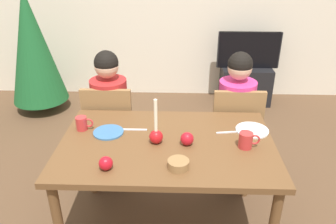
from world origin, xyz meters
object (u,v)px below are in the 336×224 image
object	(u,v)px
dining_table	(167,153)
tv_stand	(245,85)
chair_left	(111,127)
bowl_walnuts	(178,164)
person_right_child	(234,121)
candle_centerpiece	(156,134)
mug_left	(82,123)
chair_right	(234,129)
christmas_tree	(32,46)
apple_by_left_plate	(187,139)
plate_left	(108,132)
person_left_child	(111,119)
apple_near_candle	(106,163)
mug_right	(246,140)
tv	(249,50)
plate_right	(252,130)

from	to	relation	value
dining_table	tv_stand	size ratio (longest dim) A/B	2.19
dining_table	chair_left	xyz separation A→B (m)	(-0.50, 0.61, -0.15)
tv_stand	bowl_walnuts	bearing A→B (deg)	-108.75
person_right_child	candle_centerpiece	bearing A→B (deg)	-133.47
person_right_child	mug_left	xyz separation A→B (m)	(-1.14, -0.49, 0.23)
chair_right	candle_centerpiece	bearing A→B (deg)	-134.94
person_right_child	christmas_tree	world-z (taller)	christmas_tree
apple_by_left_plate	christmas_tree	bearing A→B (deg)	132.07
plate_left	apple_by_left_plate	bearing A→B (deg)	-13.69
chair_right	apple_by_left_plate	xyz separation A→B (m)	(-0.42, -0.63, 0.28)
tv_stand	christmas_tree	distance (m)	2.71
person_left_child	bowl_walnuts	bearing A→B (deg)	-57.85
tv_stand	apple_by_left_plate	size ratio (longest dim) A/B	7.38
dining_table	person_right_child	size ratio (longest dim) A/B	1.19
apple_near_candle	dining_table	bearing A→B (deg)	42.18
dining_table	mug_right	bearing A→B (deg)	-5.00
chair_left	bowl_walnuts	bearing A→B (deg)	-56.92
tv_stand	chair_right	bearing A→B (deg)	-103.46
mug_left	mug_right	bearing A→B (deg)	-9.96
chair_left	tv_stand	distance (m)	2.25
person_left_child	chair_right	bearing A→B (deg)	-1.77
plate_left	christmas_tree	bearing A→B (deg)	124.18
tv	mug_left	xyz separation A→B (m)	(-1.55, -2.15, 0.09)
tv	bowl_walnuts	world-z (taller)	tv
christmas_tree	plate_right	xyz separation A→B (m)	(2.26, -1.81, -0.07)
chair_right	tv	bearing A→B (deg)	76.54
tv	mug_left	world-z (taller)	tv
plate_left	apple_by_left_plate	world-z (taller)	apple_by_left_plate
person_left_child	apple_near_candle	size ratio (longest dim) A/B	14.35
tv_stand	mug_right	xyz separation A→B (m)	(-0.45, -2.34, 0.56)
dining_table	plate_right	xyz separation A→B (m)	(0.58, 0.17, 0.09)
chair_right	person_left_child	size ratio (longest dim) A/B	0.77
plate_right	tv	bearing A→B (deg)	80.22
dining_table	tv_stand	xyz separation A→B (m)	(0.95, 2.30, -0.43)
chair_left	apple_by_left_plate	world-z (taller)	chair_left
mug_left	mug_right	distance (m)	1.11
tv	mug_left	distance (m)	2.65
mug_left	chair_left	bearing A→B (deg)	78.68
person_right_child	mug_left	bearing A→B (deg)	-156.67
person_left_child	candle_centerpiece	distance (m)	0.82
plate_right	tv_stand	bearing A→B (deg)	80.22
person_left_child	mug_left	distance (m)	0.55
candle_centerpiece	plate_left	size ratio (longest dim) A/B	1.49
tv_stand	plate_right	world-z (taller)	plate_right
tv_stand	plate_right	xyz separation A→B (m)	(-0.37, -2.13, 0.52)
tv	bowl_walnuts	bearing A→B (deg)	-108.75
person_right_child	tv_stand	bearing A→B (deg)	76.29
candle_centerpiece	christmas_tree	bearing A→B (deg)	128.97
person_right_child	plate_left	distance (m)	1.11
person_left_child	person_right_child	world-z (taller)	same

